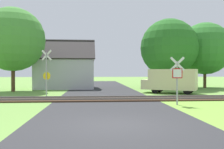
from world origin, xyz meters
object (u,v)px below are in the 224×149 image
(stop_sign_near, at_px, (177,77))
(house, at_px, (66,72))
(tree_left, at_px, (13,39))
(mail_truck, at_px, (171,80))
(crossing_sign_far, at_px, (46,71))
(tree_far, at_px, (205,49))
(tree_right, at_px, (169,48))

(stop_sign_near, relative_size, house, 0.41)
(tree_left, distance_m, mail_truck, 16.04)
(house, bearing_deg, tree_left, -136.01)
(crossing_sign_far, height_order, mail_truck, crossing_sign_far)
(stop_sign_near, height_order, tree_left, tree_left)
(house, height_order, tree_far, tree_far)
(tree_right, height_order, mail_truck, tree_right)
(tree_left, bearing_deg, crossing_sign_far, -50.24)
(stop_sign_near, bearing_deg, tree_right, -93.04)
(stop_sign_near, height_order, tree_far, tree_far)
(house, distance_m, mail_truck, 13.12)
(crossing_sign_far, distance_m, tree_far, 20.08)
(tree_left, bearing_deg, tree_right, 10.09)
(crossing_sign_far, xyz_separation_m, tree_far, (17.56, 9.32, 2.79))
(stop_sign_near, bearing_deg, crossing_sign_far, -21.07)
(crossing_sign_far, bearing_deg, house, 102.52)
(crossing_sign_far, relative_size, mail_truck, 0.73)
(crossing_sign_far, bearing_deg, tree_right, 47.83)
(tree_far, bearing_deg, crossing_sign_far, -152.05)
(crossing_sign_far, xyz_separation_m, mail_truck, (10.97, 2.03, -0.81))
(stop_sign_near, distance_m, crossing_sign_far, 10.63)
(mail_truck, bearing_deg, tree_far, -12.05)
(tree_far, distance_m, mail_truck, 10.47)
(stop_sign_near, relative_size, tree_right, 0.36)
(house, relative_size, mail_truck, 1.38)
(crossing_sign_far, relative_size, tree_far, 0.47)
(tree_far, bearing_deg, stop_sign_near, -119.81)
(stop_sign_near, relative_size, tree_far, 0.36)
(tree_far, distance_m, tree_right, 5.02)
(house, bearing_deg, mail_truck, -37.73)
(house, relative_size, tree_left, 0.84)
(mail_truck, bearing_deg, tree_left, 108.62)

